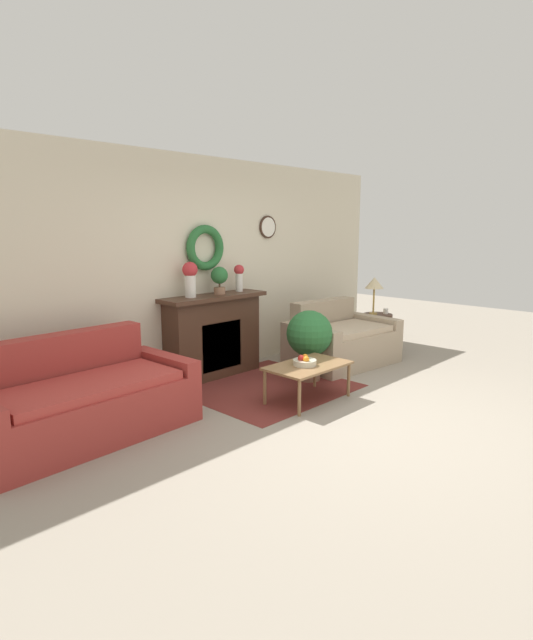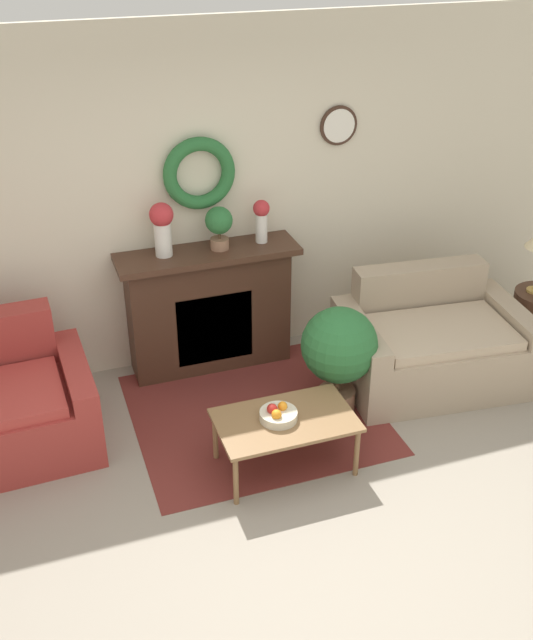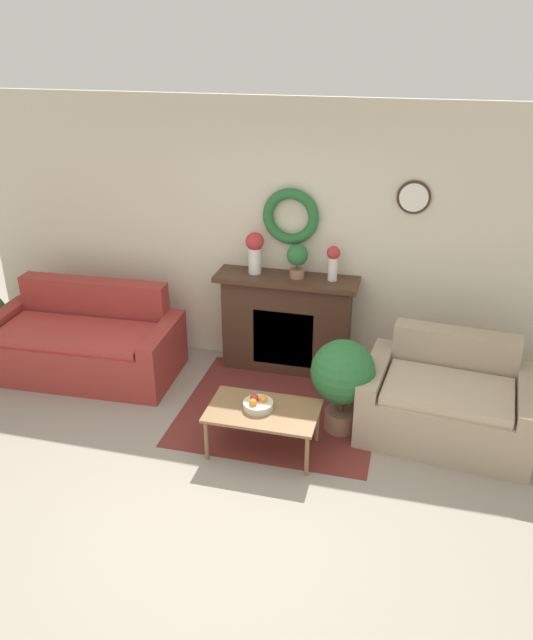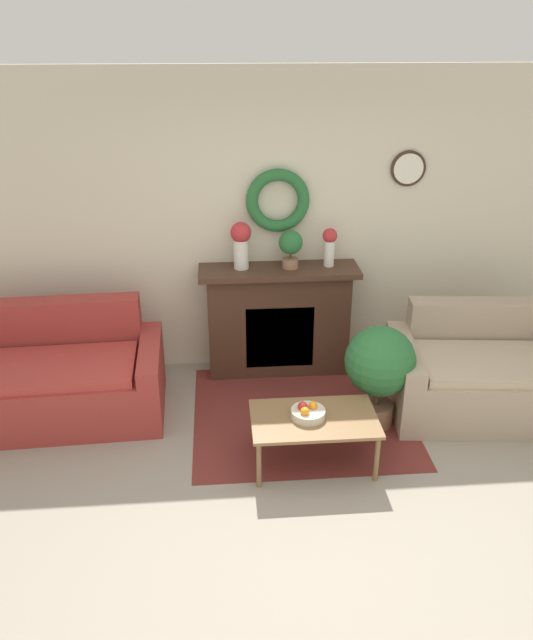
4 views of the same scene
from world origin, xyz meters
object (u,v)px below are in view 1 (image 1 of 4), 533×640
Objects in this scene: loveseat_right at (341,341)px; table_lamp at (374,284)px; fruit_bowl at (304,362)px; potted_plant_on_mantel at (219,278)px; vase_on_mantel_right at (239,276)px; mug at (386,311)px; potted_plant_floor_by_loveseat at (309,336)px; vase_on_mantel_left at (190,277)px; couch_left at (82,402)px; side_table_by_loveseat at (377,332)px; fireplace at (214,335)px; coffee_table at (308,368)px.

table_lamp is at bearing 13.14° from loveseat_right.
potted_plant_on_mantel is at bearing 88.95° from fruit_bowl.
potted_plant_on_mantel is at bearing -176.70° from vase_on_mantel_right.
mug is 0.24× the size of vase_on_mantel_right.
table_lamp is (2.54, 0.76, 0.57)m from fruit_bowl.
vase_on_mantel_right reaches higher than mug.
loveseat_right is at bearing 11.12° from potted_plant_floor_by_loveseat.
vase_on_mantel_left reaches higher than vase_on_mantel_right.
vase_on_mantel_right reaches higher than potted_plant_floor_by_loveseat.
loveseat_right is 1.23m from table_lamp.
couch_left is 3.61m from loveseat_right.
couch_left is 3.60× the size of side_table_by_loveseat.
mug is (2.69, 0.64, 0.15)m from fruit_bowl.
fireplace is at bearing 126.46° from potted_plant_floor_by_loveseat.
couch_left is 2.29m from coffee_table.
vase_on_mantel_right is 1.01× the size of potted_plant_on_mantel.
potted_plant_on_mantel reaches higher than potted_plant_floor_by_loveseat.
couch_left is 24.23× the size of mug.
table_lamp is 2.27m from vase_on_mantel_right.
table_lamp reaches higher than loveseat_right.
potted_plant_on_mantel reaches higher than fruit_bowl.
mug reaches higher than side_table_by_loveseat.
fruit_bowl is at bearing -74.04° from vase_on_mantel_left.
table_lamp is (4.61, -0.08, 0.69)m from couch_left.
fireplace is 1.42m from fruit_bowl.
fireplace is 2.09m from couch_left.
potted_plant_floor_by_loveseat reaches higher than coffee_table.
vase_on_mantel_left is at bearing 177.35° from potted_plant_on_mantel.
side_table_by_loveseat is 1.61× the size of potted_plant_on_mantel.
mug is (1.16, 0.01, 0.28)m from loveseat_right.
side_table_by_loveseat is 0.63× the size of potted_plant_floor_by_loveseat.
mug is (4.77, -0.21, 0.27)m from couch_left.
coffee_table is 2.73m from mug.
mug is at bearing -18.61° from vase_on_mantel_right.
fruit_bowl is at bearing -144.32° from potted_plant_floor_by_loveseat.
coffee_table is 1.07× the size of potted_plant_floor_by_loveseat.
couch_left is 2.25m from fruit_bowl.
mug is 0.19× the size of vase_on_mantel_left.
side_table_by_loveseat is at bearing -13.19° from vase_on_mantel_left.
vase_on_mantel_right is at bearing 105.24° from potted_plant_floor_by_loveseat.
table_lamp is at bearing 16.71° from fruit_bowl.
loveseat_right is 2.78× the size of side_table_by_loveseat.
mug is 0.24× the size of potted_plant_on_mantel.
mug is (0.10, -0.08, 0.31)m from side_table_by_loveseat.
potted_plant_floor_by_loveseat is (1.04, -0.96, -0.73)m from vase_on_mantel_left.
table_lamp reaches higher than fireplace.
potted_plant_floor_by_loveseat is (-0.90, -0.18, 0.23)m from loveseat_right.
potted_plant_floor_by_loveseat is (-1.96, -0.26, 0.27)m from side_table_by_loveseat.
table_lamp is 0.65× the size of potted_plant_floor_by_loveseat.
couch_left is 4.69× the size of vase_on_mantel_left.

